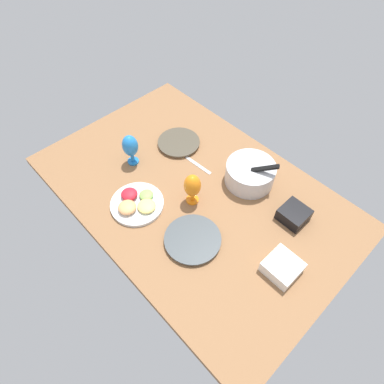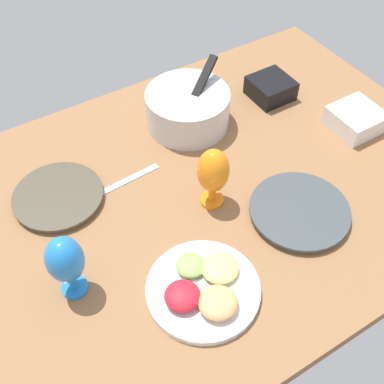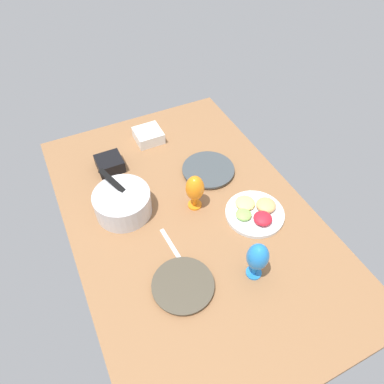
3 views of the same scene
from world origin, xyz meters
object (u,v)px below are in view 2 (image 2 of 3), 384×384
at_px(fruit_platter, 204,288).
at_px(square_bowl_white, 356,118).
at_px(dinner_plate_right, 299,212).
at_px(hurricane_glass_blue, 65,261).
at_px(square_bowl_black, 271,87).
at_px(mixing_bowl, 188,108).
at_px(dinner_plate_left, 58,197).
at_px(hurricane_glass_orange, 213,172).

xyz_separation_m(fruit_platter, square_bowl_white, (0.70, 0.24, 0.01)).
height_order(dinner_plate_right, hurricane_glass_blue, hurricane_glass_blue).
bearing_deg(square_bowl_black, hurricane_glass_blue, -158.07).
distance_m(mixing_bowl, square_bowl_white, 0.51).
height_order(dinner_plate_left, mixing_bowl, mixing_bowl).
relative_size(dinner_plate_left, hurricane_glass_orange, 1.32).
xyz_separation_m(dinner_plate_left, fruit_platter, (0.18, -0.44, 0.01)).
distance_m(dinner_plate_right, square_bowl_white, 0.41).
relative_size(dinner_plate_left, square_bowl_white, 1.71).
bearing_deg(hurricane_glass_orange, square_bowl_white, 2.14).
relative_size(mixing_bowl, hurricane_glass_blue, 1.38).
bearing_deg(square_bowl_white, dinner_plate_left, 167.20).
height_order(fruit_platter, square_bowl_white, square_bowl_white).
distance_m(hurricane_glass_orange, square_bowl_black, 0.50).
xyz_separation_m(mixing_bowl, square_bowl_white, (0.42, -0.28, -0.03)).
height_order(mixing_bowl, square_bowl_black, mixing_bowl).
bearing_deg(fruit_platter, square_bowl_black, 40.83).
relative_size(dinner_plate_left, square_bowl_black, 1.91).
xyz_separation_m(dinner_plate_right, square_bowl_white, (0.36, 0.18, 0.02)).
bearing_deg(dinner_plate_left, hurricane_glass_orange, -32.44).
bearing_deg(square_bowl_black, square_bowl_white, -63.79).
height_order(dinner_plate_left, fruit_platter, fruit_platter).
bearing_deg(square_bowl_white, hurricane_glass_orange, -177.86).
bearing_deg(hurricane_glass_orange, square_bowl_black, 34.10).
distance_m(hurricane_glass_orange, square_bowl_white, 0.54).
distance_m(dinner_plate_right, square_bowl_black, 0.49).
relative_size(hurricane_glass_orange, square_bowl_white, 1.30).
bearing_deg(hurricane_glass_blue, square_bowl_white, 4.52).
xyz_separation_m(dinner_plate_right, square_bowl_black, (0.24, 0.43, 0.02)).
relative_size(dinner_plate_right, mixing_bowl, 1.02).
distance_m(hurricane_glass_blue, square_bowl_white, 0.95).
relative_size(dinner_plate_right, square_bowl_black, 2.08).
distance_m(hurricane_glass_blue, square_bowl_black, 0.89).
bearing_deg(fruit_platter, mixing_bowl, 62.11).
distance_m(fruit_platter, square_bowl_black, 0.76).
relative_size(fruit_platter, square_bowl_white, 1.88).
bearing_deg(dinner_plate_left, mixing_bowl, 10.27).
xyz_separation_m(dinner_plate_left, hurricane_glass_blue, (-0.07, -0.27, 0.10)).
xyz_separation_m(mixing_bowl, hurricane_glass_orange, (-0.11, -0.30, 0.05)).
bearing_deg(dinner_plate_left, dinner_plate_right, -36.28).
distance_m(dinner_plate_left, hurricane_glass_blue, 0.30).
height_order(mixing_bowl, hurricane_glass_orange, hurricane_glass_orange).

